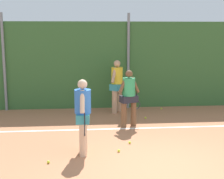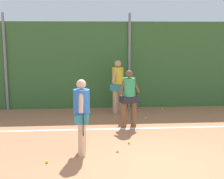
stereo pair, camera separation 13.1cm
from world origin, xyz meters
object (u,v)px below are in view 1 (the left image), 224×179
at_px(player_midcourt, 129,95).
at_px(player_backcourt_far, 117,83).
at_px(tennis_ball_4, 119,151).
at_px(tennis_ball_0, 130,142).
at_px(tennis_ball_5, 161,109).
at_px(tennis_ball_3, 146,118).
at_px(tennis_ball_1, 48,162).
at_px(player_foreground_near, 83,113).

distance_m(player_midcourt, player_backcourt_far, 1.82).
bearing_deg(tennis_ball_4, tennis_ball_0, 58.26).
distance_m(tennis_ball_4, tennis_ball_5, 4.67).
xyz_separation_m(tennis_ball_3, tennis_ball_5, (0.84, 1.26, 0.00)).
xyz_separation_m(tennis_ball_0, tennis_ball_1, (-1.99, -1.12, 0.00)).
relative_size(player_foreground_near, tennis_ball_0, 27.38).
height_order(player_midcourt, tennis_ball_3, player_midcourt).
distance_m(player_foreground_near, tennis_ball_4, 1.30).
bearing_deg(tennis_ball_0, tennis_ball_4, -121.74).
relative_size(tennis_ball_0, tennis_ball_5, 1.00).
distance_m(tennis_ball_0, tennis_ball_1, 2.29).
xyz_separation_m(player_midcourt, tennis_ball_0, (-0.19, -1.55, -0.95)).
xyz_separation_m(player_midcourt, tennis_ball_5, (1.53, 2.07, -0.95)).
relative_size(player_midcourt, tennis_ball_4, 26.53).
bearing_deg(tennis_ball_0, player_midcourt, 83.16).
xyz_separation_m(player_backcourt_far, tennis_ball_5, (1.71, 0.26, -1.03)).
height_order(tennis_ball_1, tennis_ball_4, same).
relative_size(tennis_ball_1, tennis_ball_5, 1.00).
relative_size(player_backcourt_far, tennis_ball_1, 28.62).
bearing_deg(player_midcourt, tennis_ball_3, 29.30).
distance_m(player_foreground_near, tennis_ball_1, 1.37).
bearing_deg(player_midcourt, tennis_ball_0, -117.43).
distance_m(player_backcourt_far, tennis_ball_5, 2.01).
bearing_deg(tennis_ball_1, player_foreground_near, 34.79).
bearing_deg(player_backcourt_far, tennis_ball_5, 132.24).
bearing_deg(player_backcourt_far, tennis_ball_0, 33.44).
bearing_deg(tennis_ball_0, tennis_ball_3, 69.76).
height_order(tennis_ball_3, tennis_ball_4, same).
distance_m(player_foreground_near, player_backcourt_far, 4.12).
height_order(player_midcourt, tennis_ball_1, player_midcourt).
bearing_deg(tennis_ball_4, tennis_ball_3, 67.36).
height_order(player_midcourt, tennis_ball_4, player_midcourt).
xyz_separation_m(tennis_ball_0, tennis_ball_4, (-0.35, -0.57, 0.00)).
relative_size(player_backcourt_far, tennis_ball_0, 28.62).
xyz_separation_m(tennis_ball_4, tennis_ball_5, (2.06, 4.19, 0.00)).
distance_m(player_foreground_near, player_midcourt, 2.54).
height_order(player_foreground_near, player_backcourt_far, player_backcourt_far).
height_order(player_foreground_near, tennis_ball_0, player_foreground_near).
xyz_separation_m(tennis_ball_0, tennis_ball_5, (1.71, 3.62, 0.00)).
xyz_separation_m(player_foreground_near, tennis_ball_1, (-0.79, -0.55, -0.98)).
distance_m(player_backcourt_far, tennis_ball_0, 3.52).
bearing_deg(tennis_ball_5, tennis_ball_1, -128.05).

